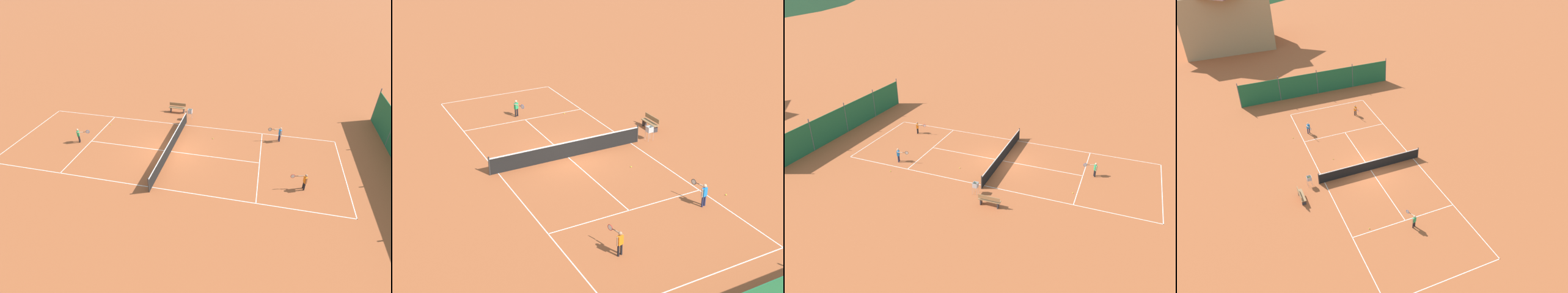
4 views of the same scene
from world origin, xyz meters
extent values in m
plane|color=#A8542D|center=(0.00, 0.00, 0.00)|extent=(600.00, 600.00, 0.00)
cube|color=white|center=(0.00, 11.90, 0.00)|extent=(8.25, 0.05, 0.01)
cube|color=white|center=(0.00, -11.90, 0.00)|extent=(8.25, 0.05, 0.01)
cube|color=white|center=(-4.10, 0.00, 0.00)|extent=(0.05, 23.85, 0.01)
cube|color=white|center=(4.10, 0.00, 0.00)|extent=(0.05, 23.85, 0.01)
cube|color=white|center=(0.00, 6.40, 0.00)|extent=(8.20, 0.05, 0.01)
cube|color=white|center=(0.00, -6.40, 0.00)|extent=(8.20, 0.05, 0.01)
cube|color=white|center=(0.00, 0.00, 0.00)|extent=(0.05, 12.80, 0.01)
cylinder|color=#2D2D2D|center=(-4.55, 0.00, 0.53)|extent=(0.08, 0.08, 1.06)
cylinder|color=#2D2D2D|center=(4.55, 0.00, 0.53)|extent=(0.08, 0.08, 1.06)
cube|color=black|center=(0.00, 0.00, 0.46)|extent=(9.10, 0.02, 0.91)
cube|color=white|center=(0.00, 0.00, 0.93)|extent=(9.10, 0.04, 0.06)
cube|color=#1E6038|center=(0.00, 15.50, 1.30)|extent=(17.20, 0.04, 2.60)
cylinder|color=#59595E|center=(-4.30, 15.50, 1.45)|extent=(0.08, 0.08, 2.90)
cylinder|color=#59595E|center=(0.00, 15.50, 1.45)|extent=(0.08, 0.08, 2.90)
cylinder|color=#59595E|center=(4.30, 15.50, 1.45)|extent=(0.08, 0.08, 2.90)
cylinder|color=#59595E|center=(8.60, 15.50, 1.45)|extent=(0.08, 0.08, 2.90)
cylinder|color=black|center=(0.19, -7.24, 0.27)|extent=(0.09, 0.09, 0.53)
cylinder|color=black|center=(0.34, -7.17, 0.27)|extent=(0.09, 0.09, 0.53)
cube|color=#239E5B|center=(0.27, -7.21, 0.74)|extent=(0.29, 0.24, 0.41)
sphere|color=tan|center=(0.27, -7.21, 1.05)|extent=(0.16, 0.16, 0.16)
cylinder|color=tan|center=(0.12, -7.28, 0.74)|extent=(0.06, 0.06, 0.41)
cylinder|color=tan|center=(0.33, -6.95, 0.90)|extent=(0.22, 0.40, 0.06)
cylinder|color=black|center=(0.21, -6.68, 0.90)|extent=(0.10, 0.18, 0.03)
torus|color=#1E4CB2|center=(0.11, -6.47, 0.90)|extent=(0.13, 0.27, 0.28)
cylinder|color=silver|center=(0.11, -6.47, 0.90)|extent=(0.11, 0.23, 0.25)
cylinder|color=#23284C|center=(-3.20, 7.72, 0.28)|extent=(0.10, 0.10, 0.55)
cylinder|color=#23284C|center=(-3.37, 7.68, 0.28)|extent=(0.10, 0.10, 0.55)
cube|color=blue|center=(-3.28, 7.70, 0.77)|extent=(0.30, 0.21, 0.43)
sphere|color=tan|center=(-3.28, 7.70, 1.09)|extent=(0.17, 0.17, 0.17)
cylinder|color=tan|center=(-3.12, 7.74, 0.77)|extent=(0.06, 0.06, 0.43)
cylinder|color=tan|center=(-3.39, 7.45, 0.93)|extent=(0.17, 0.43, 0.06)
cylinder|color=black|center=(-3.31, 7.15, 0.93)|extent=(0.08, 0.20, 0.03)
torus|color=black|center=(-3.25, 6.92, 0.93)|extent=(0.09, 0.28, 0.28)
cylinder|color=silver|center=(-3.25, 6.92, 0.93)|extent=(0.07, 0.24, 0.25)
cylinder|color=black|center=(2.25, 9.19, 0.27)|extent=(0.09, 0.09, 0.53)
cylinder|color=black|center=(2.08, 9.14, 0.27)|extent=(0.09, 0.09, 0.53)
cube|color=orange|center=(2.16, 9.16, 0.74)|extent=(0.29, 0.21, 0.41)
sphere|color=#A37556|center=(2.16, 9.16, 1.05)|extent=(0.16, 0.16, 0.16)
cylinder|color=#A37556|center=(2.32, 9.21, 0.74)|extent=(0.06, 0.06, 0.41)
cylinder|color=#A37556|center=(2.06, 8.92, 0.90)|extent=(0.16, 0.41, 0.06)
cylinder|color=black|center=(2.13, 8.63, 0.90)|extent=(0.07, 0.19, 0.03)
torus|color=red|center=(2.19, 8.41, 0.90)|extent=(0.09, 0.28, 0.28)
cylinder|color=silver|center=(2.19, 8.41, 0.90)|extent=(0.07, 0.24, 0.25)
sphere|color=#CCE033|center=(-2.44, 2.68, 0.03)|extent=(0.07, 0.07, 0.07)
sphere|color=#CCE033|center=(-2.71, -6.12, 0.03)|extent=(0.07, 0.07, 0.07)
sphere|color=#CCE033|center=(-4.92, 7.42, 0.03)|extent=(0.07, 0.07, 0.07)
cylinder|color=#B7B7BC|center=(-5.47, -0.02, 0.28)|extent=(0.02, 0.02, 0.55)
cylinder|color=#B7B7BC|center=(-5.13, -0.02, 0.28)|extent=(0.02, 0.02, 0.55)
cylinder|color=#B7B7BC|center=(-5.47, 0.32, 0.28)|extent=(0.02, 0.02, 0.55)
cylinder|color=#B7B7BC|center=(-5.13, 0.32, 0.28)|extent=(0.02, 0.02, 0.55)
cube|color=#B7B7BC|center=(-5.30, 0.15, 0.56)|extent=(0.34, 0.34, 0.02)
cube|color=#B7B7BC|center=(-5.30, -0.02, 0.72)|extent=(0.34, 0.02, 0.34)
cube|color=#B7B7BC|center=(-5.30, 0.32, 0.72)|extent=(0.34, 0.02, 0.34)
cube|color=#B7B7BC|center=(-5.47, 0.15, 0.72)|extent=(0.02, 0.34, 0.34)
cube|color=#B7B7BC|center=(-5.13, 0.15, 0.72)|extent=(0.02, 0.34, 0.34)
sphere|color=#CCE033|center=(-5.31, 0.09, 0.60)|extent=(0.07, 0.07, 0.07)
sphere|color=#CCE033|center=(-5.26, 0.15, 0.60)|extent=(0.07, 0.07, 0.07)
sphere|color=#CCE033|center=(-5.26, 0.03, 0.60)|extent=(0.07, 0.07, 0.07)
sphere|color=#CCE033|center=(-5.40, 0.13, 0.60)|extent=(0.07, 0.07, 0.07)
sphere|color=#CCE033|center=(-5.37, 0.11, 0.60)|extent=(0.07, 0.07, 0.07)
sphere|color=#CCE033|center=(-5.33, 0.12, 0.60)|extent=(0.07, 0.07, 0.07)
sphere|color=#CCE033|center=(-5.18, 0.07, 0.66)|extent=(0.07, 0.07, 0.07)
sphere|color=#CCE033|center=(-5.33, 0.08, 0.66)|extent=(0.07, 0.07, 0.07)
sphere|color=#CCE033|center=(-5.38, 0.15, 0.66)|extent=(0.07, 0.07, 0.07)
sphere|color=#CCE033|center=(-5.31, 0.24, 0.66)|extent=(0.07, 0.07, 0.07)
sphere|color=#CCE033|center=(-5.21, 0.25, 0.66)|extent=(0.07, 0.07, 0.07)
sphere|color=#CCE033|center=(-5.34, 0.10, 0.66)|extent=(0.07, 0.07, 0.07)
sphere|color=#CCE033|center=(-5.23, 0.03, 0.71)|extent=(0.07, 0.07, 0.07)
sphere|color=#CCE033|center=(-5.36, 0.10, 0.71)|extent=(0.07, 0.07, 0.07)
sphere|color=#CCE033|center=(-5.32, 0.22, 0.71)|extent=(0.07, 0.07, 0.07)
sphere|color=#CCE033|center=(-5.26, 0.27, 0.71)|extent=(0.07, 0.07, 0.07)
cube|color=olive|center=(-6.30, -1.28, 0.44)|extent=(0.36, 1.50, 0.05)
cube|color=olive|center=(-6.46, -1.28, 0.70)|extent=(0.04, 1.50, 0.28)
cube|color=#333338|center=(-6.30, -0.68, 0.22)|extent=(0.32, 0.06, 0.44)
cube|color=#333338|center=(-6.30, -1.88, 0.22)|extent=(0.32, 0.06, 0.44)
camera|label=1|loc=(17.62, 5.90, 12.46)|focal=28.00mm
camera|label=2|loc=(11.83, 24.61, 13.23)|focal=50.00mm
camera|label=3|loc=(-25.90, -8.58, 14.60)|focal=35.00mm
camera|label=4|loc=(-9.92, -23.39, 20.33)|focal=35.00mm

